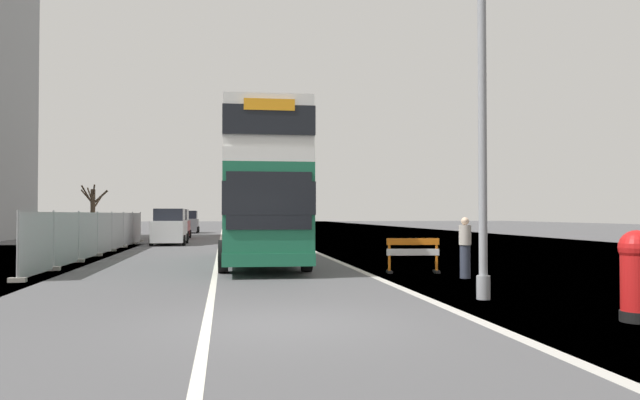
{
  "coord_description": "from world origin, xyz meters",
  "views": [
    {
      "loc": [
        -0.97,
        -10.08,
        1.8
      ],
      "look_at": [
        1.78,
        7.77,
        2.2
      ],
      "focal_mm": 34.77,
      "sensor_mm": 36.0,
      "label": 1
    }
  ],
  "objects_px": {
    "double_decker_bus": "(261,188)",
    "pedestrian_at_kerb": "(465,248)",
    "car_far_side": "(188,223)",
    "roadworks_barrier": "(413,252)",
    "car_receding_mid": "(175,225)",
    "lamppost_foreground": "(482,127)",
    "red_pillar_postbox": "(637,272)",
    "car_oncoming_near": "(170,228)",
    "car_receding_far": "(244,224)"
  },
  "relations": [
    {
      "from": "lamppost_foreground",
      "to": "car_far_side",
      "type": "xyz_separation_m",
      "value": [
        -8.81,
        47.05,
        -2.66
      ]
    },
    {
      "from": "car_receding_mid",
      "to": "car_far_side",
      "type": "relative_size",
      "value": 1.13
    },
    {
      "from": "red_pillar_postbox",
      "to": "car_oncoming_near",
      "type": "xyz_separation_m",
      "value": [
        -9.98,
        27.73,
        0.15
      ]
    },
    {
      "from": "roadworks_barrier",
      "to": "car_receding_mid",
      "type": "distance_m",
      "value": 28.82
    },
    {
      "from": "double_decker_bus",
      "to": "car_far_side",
      "type": "bearing_deg",
      "value": 97.26
    },
    {
      "from": "car_far_side",
      "to": "pedestrian_at_kerb",
      "type": "relative_size",
      "value": 2.39
    },
    {
      "from": "roadworks_barrier",
      "to": "car_receding_far",
      "type": "distance_m",
      "value": 33.62
    },
    {
      "from": "double_decker_bus",
      "to": "pedestrian_at_kerb",
      "type": "xyz_separation_m",
      "value": [
        5.35,
        -5.94,
        -1.88
      ]
    },
    {
      "from": "red_pillar_postbox",
      "to": "car_receding_far",
      "type": "distance_m",
      "value": 42.44
    },
    {
      "from": "double_decker_bus",
      "to": "lamppost_foreground",
      "type": "bearing_deg",
      "value": -67.81
    },
    {
      "from": "roadworks_barrier",
      "to": "car_far_side",
      "type": "xyz_separation_m",
      "value": [
        -9.09,
        41.25,
        0.33
      ]
    },
    {
      "from": "double_decker_bus",
      "to": "lamppost_foreground",
      "type": "xyz_separation_m",
      "value": [
        4.1,
        -10.04,
        0.9
      ]
    },
    {
      "from": "roadworks_barrier",
      "to": "pedestrian_at_kerb",
      "type": "xyz_separation_m",
      "value": [
        0.98,
        -1.7,
        0.21
      ]
    },
    {
      "from": "lamppost_foreground",
      "to": "pedestrian_at_kerb",
      "type": "height_order",
      "value": "lamppost_foreground"
    },
    {
      "from": "red_pillar_postbox",
      "to": "roadworks_barrier",
      "type": "height_order",
      "value": "red_pillar_postbox"
    },
    {
      "from": "pedestrian_at_kerb",
      "to": "red_pillar_postbox",
      "type": "bearing_deg",
      "value": -88.63
    },
    {
      "from": "double_decker_bus",
      "to": "car_receding_mid",
      "type": "height_order",
      "value": "double_decker_bus"
    },
    {
      "from": "red_pillar_postbox",
      "to": "pedestrian_at_kerb",
      "type": "relative_size",
      "value": 0.9
    },
    {
      "from": "double_decker_bus",
      "to": "car_receding_mid",
      "type": "xyz_separation_m",
      "value": [
        -4.8,
        23.08,
        -1.74
      ]
    },
    {
      "from": "red_pillar_postbox",
      "to": "pedestrian_at_kerb",
      "type": "height_order",
      "value": "pedestrian_at_kerb"
    },
    {
      "from": "red_pillar_postbox",
      "to": "car_oncoming_near",
      "type": "distance_m",
      "value": 29.47
    },
    {
      "from": "lamppost_foreground",
      "to": "car_oncoming_near",
      "type": "height_order",
      "value": "lamppost_foreground"
    },
    {
      "from": "double_decker_bus",
      "to": "pedestrian_at_kerb",
      "type": "distance_m",
      "value": 8.21
    },
    {
      "from": "double_decker_bus",
      "to": "lamppost_foreground",
      "type": "distance_m",
      "value": 10.88
    },
    {
      "from": "car_receding_mid",
      "to": "red_pillar_postbox",
      "type": "bearing_deg",
      "value": -74.04
    },
    {
      "from": "red_pillar_postbox",
      "to": "car_receding_mid",
      "type": "relative_size",
      "value": 0.33
    },
    {
      "from": "roadworks_barrier",
      "to": "car_far_side",
      "type": "bearing_deg",
      "value": 102.42
    },
    {
      "from": "red_pillar_postbox",
      "to": "roadworks_barrier",
      "type": "distance_m",
      "value": 8.83
    },
    {
      "from": "roadworks_barrier",
      "to": "car_oncoming_near",
      "type": "bearing_deg",
      "value": 114.96
    },
    {
      "from": "double_decker_bus",
      "to": "car_receding_far",
      "type": "height_order",
      "value": "double_decker_bus"
    },
    {
      "from": "double_decker_bus",
      "to": "red_pillar_postbox",
      "type": "bearing_deg",
      "value": -66.98
    },
    {
      "from": "car_oncoming_near",
      "to": "car_far_side",
      "type": "relative_size",
      "value": 1.09
    },
    {
      "from": "car_oncoming_near",
      "to": "pedestrian_at_kerb",
      "type": "relative_size",
      "value": 2.61
    },
    {
      "from": "lamppost_foreground",
      "to": "car_receding_mid",
      "type": "relative_size",
      "value": 1.69
    },
    {
      "from": "double_decker_bus",
      "to": "roadworks_barrier",
      "type": "bearing_deg",
      "value": -44.1
    },
    {
      "from": "lamppost_foreground",
      "to": "car_receding_far",
      "type": "height_order",
      "value": "lamppost_foreground"
    },
    {
      "from": "lamppost_foreground",
      "to": "car_receding_far",
      "type": "bearing_deg",
      "value": 95.51
    },
    {
      "from": "car_oncoming_near",
      "to": "lamppost_foreground",
      "type": "bearing_deg",
      "value": -70.94
    },
    {
      "from": "lamppost_foreground",
      "to": "car_oncoming_near",
      "type": "bearing_deg",
      "value": 109.06
    },
    {
      "from": "car_far_side",
      "to": "red_pillar_postbox",
      "type": "bearing_deg",
      "value": -78.43
    },
    {
      "from": "double_decker_bus",
      "to": "car_far_side",
      "type": "relative_size",
      "value": 2.7
    },
    {
      "from": "roadworks_barrier",
      "to": "pedestrian_at_kerb",
      "type": "distance_m",
      "value": 1.98
    },
    {
      "from": "roadworks_barrier",
      "to": "car_receding_mid",
      "type": "bearing_deg",
      "value": 108.55
    },
    {
      "from": "roadworks_barrier",
      "to": "car_oncoming_near",
      "type": "distance_m",
      "value": 20.93
    },
    {
      "from": "car_receding_mid",
      "to": "car_receding_far",
      "type": "distance_m",
      "value": 7.93
    },
    {
      "from": "car_oncoming_near",
      "to": "car_receding_far",
      "type": "xyz_separation_m",
      "value": [
        4.79,
        14.39,
        -0.05
      ]
    },
    {
      "from": "double_decker_bus",
      "to": "car_far_side",
      "type": "height_order",
      "value": "double_decker_bus"
    },
    {
      "from": "car_receding_mid",
      "to": "pedestrian_at_kerb",
      "type": "relative_size",
      "value": 2.7
    },
    {
      "from": "pedestrian_at_kerb",
      "to": "car_oncoming_near",
      "type": "bearing_deg",
      "value": 115.39
    },
    {
      "from": "car_receding_mid",
      "to": "car_receding_far",
      "type": "relative_size",
      "value": 1.1
    }
  ]
}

